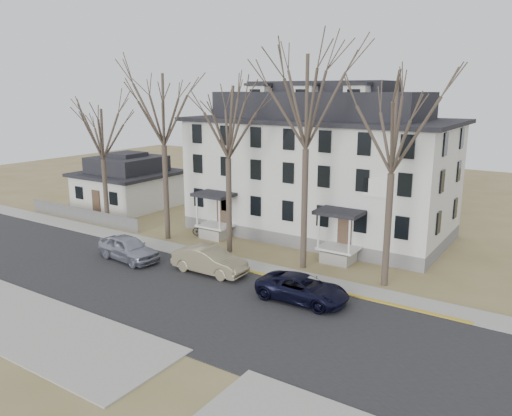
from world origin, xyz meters
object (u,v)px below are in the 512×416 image
Objects in this scene: boarding_house at (319,167)px; tree_far_left at (162,104)px; small_house at (128,184)px; tree_mid_right at (394,123)px; tree_bungalow at (101,131)px; tree_center at (307,95)px; car_tan at (210,261)px; car_navy at (302,289)px; bicycle_right at (203,230)px; car_silver at (128,249)px; bicycle_left at (201,229)px; tree_mid_left at (228,117)px.

boarding_house is 13.12m from tree_far_left.
small_house is 0.68× the size of tree_mid_right.
tree_bungalow is at bearing 180.00° from tree_mid_right.
tree_center is (23.00, -6.20, 8.84)m from small_house.
car_tan is 7.02m from car_navy.
tree_bungalow is 6.09× the size of bicycle_right.
small_house reaches higher than car_tan.
car_silver is 7.76m from bicycle_left.
car_tan is (-9.97, -4.21, -8.77)m from tree_mid_right.
bicycle_right is (-5.52, 6.09, -0.30)m from car_tan.
bicycle_left is at bearing -142.98° from boarding_house.
small_house is (-20.00, -1.96, -3.13)m from boarding_house.
bicycle_left is at bearing 28.87° from bicycle_right.
tree_mid_left is at bearing 0.00° from tree_bungalow.
small_house is 1.76× the size of car_silver.
car_navy is (8.52, -4.82, -8.89)m from tree_mid_left.
boarding_house is at bearing -7.66° from car_tan.
tree_mid_left is 10.57m from bicycle_left.
tree_bungalow is at bearing -57.16° from small_house.
tree_center is 14.65m from bicycle_right.
small_house reaches higher than bicycle_left.
tree_bungalow is 23.26m from car_navy.
car_silver is at bearing -151.12° from bicycle_left.
tree_far_left is 8.89× the size of bicycle_left.
tree_mid_left is 13.22m from car_navy.
car_tan is at bearing -73.65° from car_silver.
car_tan is 9.04m from bicycle_left.
bicycle_right is at bearing 41.35° from car_tan.
tree_mid_left is 6.18m from tree_center.
car_navy is at bearing -66.97° from boarding_house.
car_navy is at bearing -23.36° from small_house.
tree_mid_right is at bearing -69.30° from bicycle_left.
tree_mid_left is 10.09m from bicycle_right.
car_navy is at bearing -121.73° from tree_mid_right.
tree_mid_left is 1.18× the size of tree_bungalow.
tree_center is 2.98× the size of car_silver.
bicycle_right is (-6.99, -6.28, -4.85)m from boarding_house.
tree_center is 19.23m from tree_bungalow.
tree_mid_left reaches higher than bicycle_left.
small_house is at bearing 122.84° from tree_bungalow.
tree_bungalow is at bearing 135.34° from bicycle_left.
tree_bungalow is 2.14× the size of car_tan.
bicycle_left is at bearing 16.09° from tree_bungalow.
tree_mid_right is (8.50, -8.15, 4.22)m from boarding_house.
tree_mid_right is (5.50, 0.00, -1.48)m from tree_center.
car_tan is at bearing 84.04° from car_navy.
tree_mid_right is 1.18× the size of tree_bungalow.
small_house is at bearing 65.67° from car_navy.
tree_center reaches higher than car_tan.
car_navy is (2.52, -4.82, -10.37)m from tree_center.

